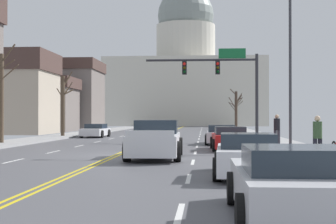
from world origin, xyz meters
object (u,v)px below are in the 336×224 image
(sedan_oncoming_01, at_px, (153,128))
(pedestrian_00, at_px, (317,135))
(sedan_near_00, at_px, (221,135))
(sedan_oncoming_00, at_px, (96,131))
(sedan_near_03, at_px, (247,156))
(sedan_near_04, at_px, (293,185))
(sedan_oncoming_02, at_px, (163,125))
(pickup_truck_near_02, at_px, (155,141))
(sedan_near_01, at_px, (230,139))
(pedestrian_01, at_px, (277,129))
(street_lamp_right, at_px, (284,49))
(sedan_oncoming_03, at_px, (168,125))
(signal_gantry, at_px, (224,75))

(sedan_oncoming_01, distance_m, pedestrian_00, 37.72)
(sedan_near_00, xyz_separation_m, sedan_oncoming_00, (-10.43, 10.64, -0.02))
(sedan_near_03, bearing_deg, sedan_near_00, 90.52)
(sedan_near_04, relative_size, sedan_oncoming_02, 1.01)
(sedan_oncoming_02, bearing_deg, pickup_truck_near_02, -85.73)
(sedan_near_01, bearing_deg, sedan_near_00, 92.37)
(sedan_near_04, height_order, sedan_oncoming_00, sedan_near_04)
(sedan_near_00, xyz_separation_m, sedan_near_01, (0.24, -5.81, 0.01))
(sedan_near_04, bearing_deg, pedestrian_01, 82.75)
(sedan_near_03, relative_size, sedan_oncoming_00, 0.99)
(street_lamp_right, relative_size, sedan_oncoming_01, 1.92)
(sedan_near_03, relative_size, sedan_oncoming_02, 0.98)
(sedan_near_00, distance_m, sedan_oncoming_03, 49.37)
(sedan_near_01, xyz_separation_m, sedan_near_03, (-0.08, -11.79, 0.01))
(signal_gantry, bearing_deg, sedan_oncoming_03, 99.16)
(pickup_truck_near_02, xyz_separation_m, sedan_near_03, (3.29, -6.43, -0.13))
(pickup_truck_near_02, xyz_separation_m, sedan_oncoming_02, (-3.53, 47.28, -0.12))
(signal_gantry, relative_size, sedan_near_01, 1.72)
(sedan_near_00, distance_m, sedan_oncoming_00, 14.90)
(signal_gantry, xyz_separation_m, sedan_near_03, (-0.17, -21.00, -4.10))
(sedan_near_00, height_order, pedestrian_01, pedestrian_01)
(sedan_near_03, height_order, sedan_oncoming_03, sedan_near_03)
(sedan_oncoming_01, relative_size, pedestrian_01, 2.55)
(sedan_oncoming_00, bearing_deg, sedan_oncoming_02, 81.57)
(sedan_near_03, relative_size, sedan_oncoming_01, 0.99)
(sedan_oncoming_01, relative_size, pedestrian_00, 2.70)
(signal_gantry, distance_m, sedan_oncoming_00, 13.61)
(sedan_near_01, relative_size, sedan_oncoming_03, 1.04)
(signal_gantry, relative_size, pedestrian_01, 4.59)
(street_lamp_right, height_order, sedan_oncoming_00, street_lamp_right)
(street_lamp_right, bearing_deg, sedan_oncoming_03, 100.06)
(pedestrian_00, xyz_separation_m, pedestrian_01, (-0.36, 8.15, 0.06))
(sedan_near_01, height_order, sedan_near_04, sedan_near_04)
(signal_gantry, relative_size, pedestrian_00, 4.86)
(sedan_oncoming_03, relative_size, pedestrian_01, 2.57)
(street_lamp_right, relative_size, sedan_near_01, 1.84)
(sedan_near_00, bearing_deg, sedan_oncoming_03, 98.16)
(sedan_near_04, bearing_deg, signal_gantry, 90.14)
(sedan_near_03, xyz_separation_m, pedestrian_01, (2.66, 12.85, 0.51))
(sedan_oncoming_03, bearing_deg, sedan_oncoming_02, -88.43)
(sedan_near_01, height_order, pickup_truck_near_02, pickup_truck_near_02)
(signal_gantry, distance_m, pedestrian_01, 9.25)
(pickup_truck_near_02, relative_size, sedan_oncoming_01, 1.33)
(sedan_oncoming_02, xyz_separation_m, pedestrian_00, (9.84, -49.01, 0.44))
(sedan_oncoming_00, relative_size, sedan_oncoming_03, 1.00)
(sedan_oncoming_03, bearing_deg, pedestrian_01, -79.62)
(sedan_near_03, xyz_separation_m, pedestrian_00, (3.02, 4.70, 0.45))
(sedan_near_04, bearing_deg, sedan_near_00, 90.94)
(pickup_truck_near_02, bearing_deg, sedan_near_03, -62.94)
(sedan_near_00, distance_m, sedan_oncoming_02, 36.72)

